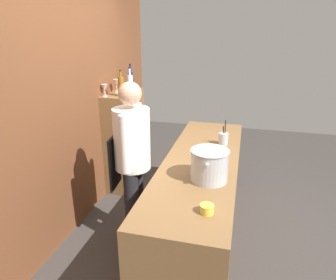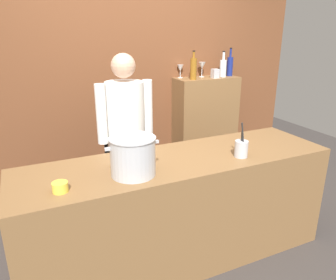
% 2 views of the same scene
% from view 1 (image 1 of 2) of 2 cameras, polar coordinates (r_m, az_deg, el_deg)
% --- Properties ---
extents(ground_plane, '(8.00, 8.00, 0.00)m').
position_cam_1_polar(ground_plane, '(3.44, 5.68, -17.45)').
color(ground_plane, '#383330').
extents(brick_back_panel, '(4.40, 0.10, 3.00)m').
position_cam_1_polar(brick_back_panel, '(3.28, -18.53, 8.68)').
color(brick_back_panel, brown).
rests_on(brick_back_panel, ground_plane).
extents(prep_counter, '(2.49, 0.70, 0.90)m').
position_cam_1_polar(prep_counter, '(3.19, 5.96, -11.01)').
color(prep_counter, brown).
rests_on(prep_counter, ground_plane).
extents(bar_cabinet, '(0.76, 0.32, 1.31)m').
position_cam_1_polar(bar_cabinet, '(4.23, -8.02, 0.07)').
color(bar_cabinet, brown).
rests_on(bar_cabinet, ground_plane).
extents(chef, '(0.53, 0.37, 1.66)m').
position_cam_1_polar(chef, '(2.90, -6.72, -2.89)').
color(chef, black).
rests_on(chef, ground_plane).
extents(stockpot_large, '(0.38, 0.32, 0.27)m').
position_cam_1_polar(stockpot_large, '(2.54, 7.73, -4.70)').
color(stockpot_large, '#B7BABF').
rests_on(stockpot_large, prep_counter).
extents(utensil_crock, '(0.10, 0.10, 0.28)m').
position_cam_1_polar(utensil_crock, '(3.37, 10.29, 0.26)').
color(utensil_crock, '#B7BABF').
rests_on(utensil_crock, prep_counter).
extents(butter_jar, '(0.10, 0.10, 0.06)m').
position_cam_1_polar(butter_jar, '(2.16, 7.28, -12.65)').
color(butter_jar, yellow).
rests_on(butter_jar, prep_counter).
extents(wine_bottle_amber, '(0.07, 0.07, 0.31)m').
position_cam_1_polar(wine_bottle_amber, '(3.80, -8.76, 9.93)').
color(wine_bottle_amber, '#8C5919').
rests_on(wine_bottle_amber, bar_cabinet).
extents(wine_bottle_cobalt, '(0.07, 0.07, 0.33)m').
position_cam_1_polar(wine_bottle_cobalt, '(4.33, -6.97, 11.18)').
color(wine_bottle_cobalt, navy).
rests_on(wine_bottle_cobalt, bar_cabinet).
extents(wine_bottle_clear, '(0.08, 0.08, 0.30)m').
position_cam_1_polar(wine_bottle_clear, '(4.21, -7.12, 10.74)').
color(wine_bottle_clear, silver).
rests_on(wine_bottle_clear, bar_cabinet).
extents(wine_glass_short, '(0.08, 0.08, 0.15)m').
position_cam_1_polar(wine_glass_short, '(3.82, -11.77, 9.50)').
color(wine_glass_short, silver).
rests_on(wine_glass_short, bar_cabinet).
extents(wine_glass_tall, '(0.08, 0.08, 0.17)m').
position_cam_1_polar(wine_glass_tall, '(4.03, -9.60, 10.51)').
color(wine_glass_tall, silver).
rests_on(wine_glass_tall, bar_cabinet).
extents(spice_tin_silver, '(0.07, 0.07, 0.10)m').
position_cam_1_polar(spice_tin_silver, '(4.07, -7.12, 9.64)').
color(spice_tin_silver, '#B2B2B7').
rests_on(spice_tin_silver, bar_cabinet).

